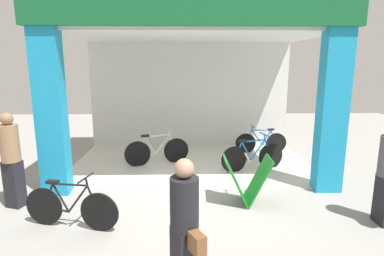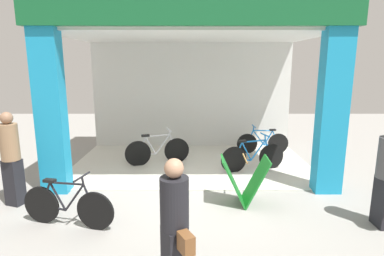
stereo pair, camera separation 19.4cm
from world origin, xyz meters
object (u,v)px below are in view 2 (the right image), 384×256
object	(u,v)px
bicycle_inside_0	(263,142)
bicycle_parked_0	(68,206)
pedestrian_2	(12,158)
bicycle_inside_2	(158,151)
bicycle_inside_1	(253,157)
sandwich_board_sign	(245,181)
pedestrian_0	(176,226)

from	to	relation	value
bicycle_inside_0	bicycle_parked_0	size ratio (longest dim) A/B	0.95
pedestrian_2	bicycle_inside_2	bearing A→B (deg)	44.50
bicycle_inside_1	pedestrian_2	distance (m)	5.18
sandwich_board_sign	pedestrian_0	world-z (taller)	pedestrian_0
pedestrian_2	pedestrian_0	bearing A→B (deg)	-36.57
bicycle_inside_1	bicycle_parked_0	size ratio (longest dim) A/B	1.01
bicycle_inside_1	bicycle_parked_0	distance (m)	4.41
bicycle_inside_1	bicycle_inside_2	world-z (taller)	bicycle_inside_2
bicycle_parked_0	pedestrian_0	size ratio (longest dim) A/B	0.98
bicycle_inside_1	pedestrian_2	world-z (taller)	pedestrian_2
bicycle_inside_0	bicycle_inside_1	world-z (taller)	bicycle_inside_1
bicycle_inside_2	sandwich_board_sign	distance (m)	3.01
bicycle_inside_2	sandwich_board_sign	xyz separation A→B (m)	(1.88, -2.34, 0.08)
bicycle_inside_0	pedestrian_2	world-z (taller)	pedestrian_2
bicycle_parked_0	pedestrian_0	bearing A→B (deg)	-39.53
bicycle_inside_2	pedestrian_2	world-z (taller)	pedestrian_2
pedestrian_0	pedestrian_2	world-z (taller)	pedestrian_2
bicycle_inside_1	sandwich_board_sign	bearing A→B (deg)	-105.44
bicycle_inside_2	pedestrian_2	distance (m)	3.43
bicycle_inside_2	bicycle_parked_0	bearing A→B (deg)	-109.23
bicycle_inside_1	sandwich_board_sign	size ratio (longest dim) A/B	1.76
bicycle_inside_2	pedestrian_0	bearing A→B (deg)	-81.39
sandwich_board_sign	bicycle_inside_0	bearing A→B (deg)	71.98
bicycle_inside_0	bicycle_inside_2	bearing A→B (deg)	-161.21
bicycle_inside_1	bicycle_inside_2	distance (m)	2.44
bicycle_parked_0	sandwich_board_sign	distance (m)	3.11
bicycle_inside_2	sandwich_board_sign	bearing A→B (deg)	-51.26
pedestrian_2	bicycle_inside_1	bearing A→B (deg)	21.20
bicycle_inside_0	pedestrian_0	size ratio (longest dim) A/B	0.93
bicycle_inside_1	pedestrian_0	xyz separation A→B (m)	(-1.67, -4.18, 0.46)
pedestrian_0	pedestrian_2	bearing A→B (deg)	143.43
bicycle_parked_0	pedestrian_0	distance (m)	2.41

